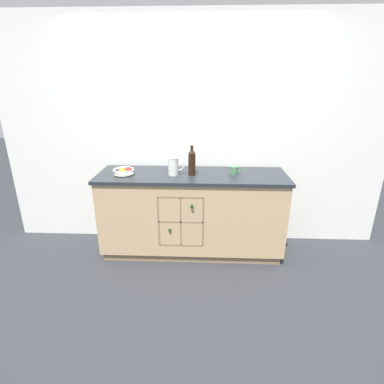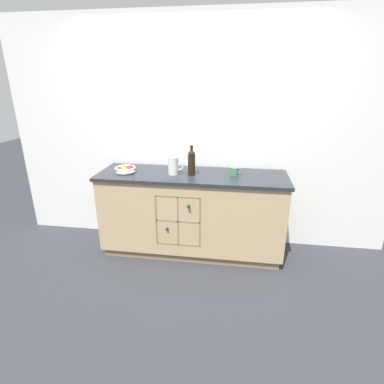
# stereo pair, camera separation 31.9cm
# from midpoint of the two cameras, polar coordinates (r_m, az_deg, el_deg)

# --- Properties ---
(ground_plane) EXTENTS (14.00, 14.00, 0.00)m
(ground_plane) POSITION_cam_midpoint_polar(r_m,az_deg,el_deg) (3.57, 2.60, -11.01)
(ground_plane) COLOR #2D3035
(back_wall) EXTENTS (4.40, 0.06, 2.55)m
(back_wall) POSITION_cam_midpoint_polar(r_m,az_deg,el_deg) (3.45, 3.59, 10.65)
(back_wall) COLOR white
(back_wall) RESTS_ON ground_plane
(kitchen_island) EXTENTS (2.01, 0.64, 0.93)m
(kitchen_island) POSITION_cam_midpoint_polar(r_m,az_deg,el_deg) (3.34, 2.71, -4.12)
(kitchen_island) COLOR #8B7354
(kitchen_island) RESTS_ON ground_plane
(fruit_bowl) EXTENTS (0.22, 0.22, 0.08)m
(fruit_bowl) POSITION_cam_midpoint_polar(r_m,az_deg,el_deg) (3.27, -9.82, 4.31)
(fruit_bowl) COLOR silver
(fruit_bowl) RESTS_ON kitchen_island
(white_pitcher) EXTENTS (0.17, 0.11, 0.19)m
(white_pitcher) POSITION_cam_midpoint_polar(r_m,az_deg,el_deg) (3.14, -0.62, 5.07)
(white_pitcher) COLOR silver
(white_pitcher) RESTS_ON kitchen_island
(ceramic_mug) EXTENTS (0.12, 0.09, 0.08)m
(ceramic_mug) POSITION_cam_midpoint_polar(r_m,az_deg,el_deg) (3.19, 10.96, 3.86)
(ceramic_mug) COLOR #4C7A56
(ceramic_mug) RESTS_ON kitchen_island
(standing_wine_bottle) EXTENTS (0.08, 0.08, 0.31)m
(standing_wine_bottle) POSITION_cam_midpoint_polar(r_m,az_deg,el_deg) (3.12, 2.86, 5.69)
(standing_wine_bottle) COLOR black
(standing_wine_bottle) RESTS_ON kitchen_island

